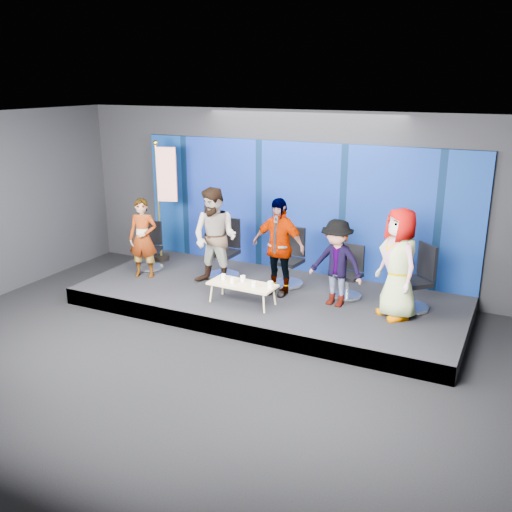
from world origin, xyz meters
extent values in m
plane|color=black|center=(0.00, 0.00, 0.00)|extent=(10.00, 10.00, 0.00)
cube|color=black|center=(0.00, 4.00, 1.75)|extent=(10.00, 0.02, 3.50)
cube|color=black|center=(0.00, 0.00, 3.50)|extent=(10.00, 8.00, 0.02)
cube|color=black|center=(0.00, 2.50, 0.15)|extent=(7.00, 3.00, 0.30)
cube|color=#06224E|center=(0.00, 3.95, 1.60)|extent=(7.00, 0.08, 2.60)
cylinder|color=silver|center=(-2.76, 2.65, 0.33)|extent=(0.68, 0.68, 0.05)
cylinder|color=silver|center=(-2.76, 2.65, 0.54)|extent=(0.06, 0.06, 0.36)
cube|color=black|center=(-2.76, 2.65, 0.72)|extent=(0.55, 0.55, 0.06)
cube|color=black|center=(-2.83, 2.86, 1.02)|extent=(0.39, 0.16, 0.50)
imported|color=black|center=(-2.60, 2.24, 1.08)|extent=(0.66, 0.53, 1.56)
cylinder|color=silver|center=(-1.17, 2.87, 0.33)|extent=(0.66, 0.66, 0.06)
cylinder|color=silver|center=(-1.17, 2.87, 0.58)|extent=(0.08, 0.08, 0.43)
cube|color=black|center=(-1.17, 2.87, 0.80)|extent=(0.53, 0.53, 0.08)
cube|color=black|center=(-1.16, 3.13, 1.16)|extent=(0.48, 0.06, 0.60)
imported|color=black|center=(-1.08, 2.43, 1.23)|extent=(0.92, 0.73, 1.87)
cylinder|color=silver|center=(0.16, 2.99, 0.33)|extent=(0.68, 0.68, 0.06)
cylinder|color=silver|center=(0.16, 2.99, 0.57)|extent=(0.07, 0.07, 0.41)
cube|color=black|center=(0.16, 2.99, 0.77)|extent=(0.55, 0.55, 0.07)
cube|color=black|center=(0.18, 3.24, 1.11)|extent=(0.46, 0.10, 0.57)
imported|color=black|center=(0.16, 2.54, 1.19)|extent=(1.08, 0.54, 1.78)
cylinder|color=silver|center=(1.37, 2.89, 0.33)|extent=(0.61, 0.61, 0.05)
cylinder|color=silver|center=(1.37, 2.89, 0.53)|extent=(0.06, 0.06, 0.35)
cube|color=black|center=(1.37, 2.89, 0.71)|extent=(0.49, 0.49, 0.06)
cube|color=black|center=(1.40, 3.10, 1.00)|extent=(0.39, 0.11, 0.49)
imported|color=black|center=(1.28, 2.45, 1.06)|extent=(1.06, 0.72, 1.52)
cylinder|color=silver|center=(2.51, 2.82, 0.33)|extent=(0.90, 0.90, 0.06)
cylinder|color=silver|center=(2.51, 2.82, 0.58)|extent=(0.07, 0.07, 0.43)
cube|color=black|center=(2.51, 2.82, 0.79)|extent=(0.72, 0.72, 0.07)
cube|color=black|center=(2.69, 3.00, 1.14)|extent=(0.37, 0.37, 0.58)
imported|color=black|center=(2.34, 2.40, 1.22)|extent=(1.05, 1.05, 1.83)
cube|color=tan|center=(-0.19, 1.81, 0.65)|extent=(1.20, 0.55, 0.04)
cylinder|color=tan|center=(-0.72, 1.63, 0.46)|extent=(0.03, 0.03, 0.33)
cylinder|color=tan|center=(-0.70, 2.02, 0.46)|extent=(0.03, 0.03, 0.33)
cylinder|color=tan|center=(0.32, 1.59, 0.46)|extent=(0.03, 0.03, 0.33)
cylinder|color=tan|center=(0.34, 1.98, 0.46)|extent=(0.03, 0.03, 0.33)
cylinder|color=white|center=(-0.60, 1.86, 0.71)|extent=(0.08, 0.08, 0.10)
cylinder|color=white|center=(-0.36, 1.75, 0.71)|extent=(0.08, 0.08, 0.10)
cylinder|color=white|center=(-0.24, 1.92, 0.72)|extent=(0.09, 0.09, 0.10)
cylinder|color=white|center=(0.06, 1.73, 0.72)|extent=(0.08, 0.08, 0.10)
cylinder|color=white|center=(0.32, 1.85, 0.72)|extent=(0.09, 0.09, 0.11)
cylinder|color=black|center=(-2.92, 3.25, 0.35)|extent=(0.34, 0.34, 0.11)
cylinder|color=gold|center=(-2.92, 3.25, 1.58)|extent=(0.05, 0.05, 2.35)
sphere|color=gold|center=(-2.92, 3.25, 2.81)|extent=(0.12, 0.12, 0.12)
cube|color=red|center=(-2.71, 3.30, 2.17)|extent=(0.41, 0.19, 1.12)
camera|label=1|loc=(4.09, -6.44, 4.06)|focal=40.00mm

